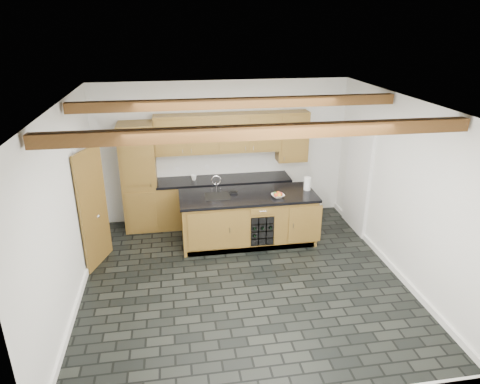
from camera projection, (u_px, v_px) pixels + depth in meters
The scene contains 10 objects.
ground at pixel (243, 280), 6.80m from camera, with size 5.00×5.00×0.00m, color black.
room_shell at pixel (233, 179), 6.70m from camera, with size 5.01×5.00×5.00m.
back_cabinetry at pixel (206, 177), 8.43m from camera, with size 3.65×0.62×2.20m.
island at pixel (248, 218), 7.85m from camera, with size 2.48×0.96×0.93m.
faucet at pixel (217, 194), 7.62m from camera, with size 0.45×0.40×0.34m.
kitchen_scale at pixel (233, 192), 7.75m from camera, with size 0.18×0.13×0.05m.
fruit_bowl at pixel (278, 196), 7.56m from camera, with size 0.22×0.22×0.05m, color silver.
fruit_cluster at pixel (278, 194), 7.55m from camera, with size 0.16×0.17×0.07m.
paper_towel at pixel (307, 184), 7.86m from camera, with size 0.13×0.13×0.24m, color white.
mug at pixel (194, 177), 8.37m from camera, with size 0.11×0.11×0.11m, color white.
Camera 1 is at (-0.99, -5.70, 3.83)m, focal length 32.00 mm.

